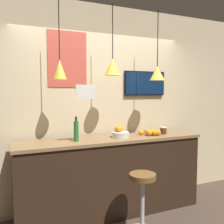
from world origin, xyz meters
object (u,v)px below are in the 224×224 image
Objects in this scene: bar_stool at (142,200)px; fruit_bowl at (120,133)px; mounted_tv at (145,83)px; spread_jar at (163,130)px; juice_bottle at (76,131)px.

bar_stool is 0.92m from fruit_bowl.
bar_stool is at bearing -121.68° from mounted_tv.
bar_stool is 1.06× the size of mounted_tv.
spread_jar is at bearing -1.38° from fruit_bowl.
spread_jar is (1.31, 0.00, -0.08)m from juice_bottle.
spread_jar is (0.70, 0.60, 0.68)m from bar_stool.
juice_bottle is 0.45× the size of mounted_tv.
fruit_bowl is 0.69m from spread_jar.
bar_stool is 1.14m from spread_jar.
juice_bottle is at bearing 180.00° from spread_jar.
fruit_bowl reaches higher than spread_jar.
fruit_bowl is at bearing 178.62° from spread_jar.
mounted_tv is (0.57, 0.32, 0.69)m from fruit_bowl.
fruit_bowl is at bearing 89.35° from bar_stool.
bar_stool is at bearing -139.39° from spread_jar.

